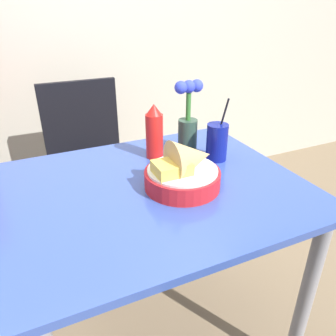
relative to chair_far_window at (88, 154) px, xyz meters
The scene contains 7 objects.
ground_plane 0.95m from the chair_far_window, 84.71° to the right, with size 12.00×12.00×0.00m, color #7A664C.
dining_table 0.80m from the chair_far_window, 84.71° to the right, with size 0.93×0.77×0.73m.
chair_far_window is the anchor object (origin of this frame).
food_basket 0.89m from the chair_far_window, 79.76° to the right, with size 0.24×0.24×0.16m.
ketchup_bottle 0.68m from the chair_far_window, 75.56° to the right, with size 0.06×0.06×0.20m.
drink_cup 0.83m from the chair_far_window, 63.42° to the right, with size 0.08×0.08×0.24m.
flower_vase 0.73m from the chair_far_window, 64.12° to the right, with size 0.11×0.07×0.28m.
Camera 1 is at (-0.35, -0.85, 1.26)m, focal length 35.00 mm.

